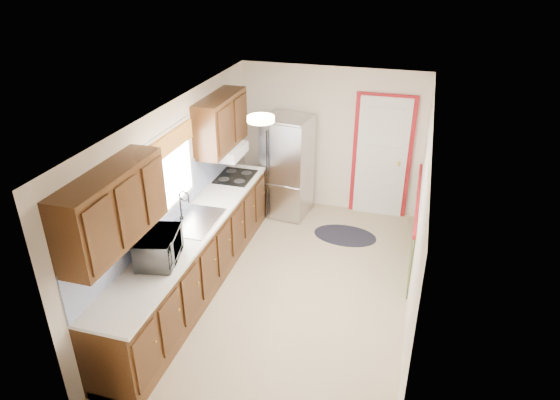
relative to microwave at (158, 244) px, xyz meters
The scene contains 8 objects.
room_shell 1.63m from the microwave, 42.51° to the left, with size 3.20×5.20×2.52m.
kitchen_run 0.87m from the microwave, 92.50° to the left, with size 0.63×4.00×2.20m.
back_wall_trim 3.98m from the microwave, 56.48° to the left, with size 1.12×2.30×2.08m.
ceiling_fixture 1.76m from the microwave, 45.00° to the left, with size 0.30×0.30×0.06m, color #FFD88C.
microwave is the anchor object (origin of this frame).
refrigerator 3.22m from the microwave, 79.36° to the left, with size 0.78×0.75×1.68m.
rug 3.33m from the microwave, 57.78° to the left, with size 0.98×0.63×0.01m, color black.
cooktop 2.32m from the microwave, 89.75° to the left, with size 0.51×0.61×0.02m, color black.
Camera 1 is at (1.35, -5.16, 4.03)m, focal length 32.00 mm.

